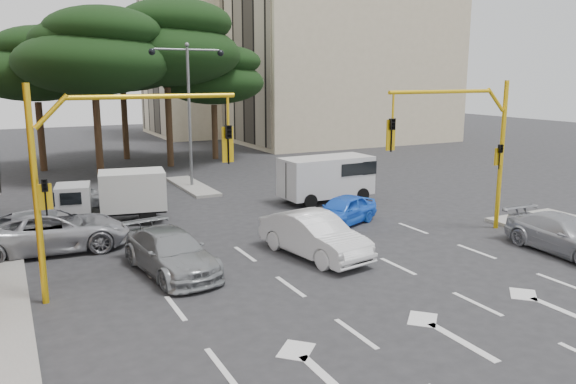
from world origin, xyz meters
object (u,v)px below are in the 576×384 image
Objects in this scene: car_blue_compact at (343,210)px; box_truck_a at (113,198)px; car_silver_wagon at (171,252)px; car_silver_cross_a at (52,231)px; signal_mast_left at (104,160)px; car_white_hatch at (314,235)px; street_lamp_center at (189,90)px; car_silver_cross_b at (127,193)px; van_white at (326,179)px; car_silver_parked at (565,235)px; signal_mast_right at (470,136)px.

box_truck_a is at bearing -143.06° from car_blue_compact.
car_silver_wagon is 0.86× the size of car_silver_cross_a.
signal_mast_left is 7.55m from car_white_hatch.
box_truck_a reaches higher than car_silver_cross_a.
car_silver_cross_b is at bearing -144.18° from street_lamp_center.
car_white_hatch is 8.82m from van_white.
car_silver_cross_a is at bearing -80.90° from van_white.
street_lamp_center is 1.72× the size of car_silver_parked.
car_silver_cross_a is at bearing 159.73° from car_silver_cross_b.
car_silver_wagon is 5.24m from car_silver_cross_a.
car_silver_wagon is at bearing 23.06° from signal_mast_left.
signal_mast_right is at bearing -64.09° from street_lamp_center.
signal_mast_left is 15.65m from street_lamp_center.
van_white reaches higher than car_silver_cross_b.
car_silver_wagon is at bearing 175.84° from signal_mast_right.
box_truck_a is (-0.50, 7.16, 0.43)m from car_silver_wagon.
car_white_hatch is at bearing 158.34° from car_silver_parked.
signal_mast_left is at bearing 180.00° from signal_mast_right.
box_truck_a is (-13.46, 11.52, 0.45)m from car_silver_parked.
street_lamp_center is 14.57m from car_white_hatch.
signal_mast_left is at bearing -59.26° from van_white.
car_blue_compact is 0.82× the size of box_truck_a.
car_silver_cross_a is 4.04m from box_truck_a.
car_silver_cross_b is (-10.96, 11.01, -3.25)m from signal_mast_right.
car_white_hatch is at bearing -136.06° from box_truck_a.
car_silver_parked is (1.34, -3.51, -3.23)m from signal_mast_right.
car_white_hatch is 1.24× the size of car_silver_cross_b.
car_silver_wagon is at bearing -57.49° from van_white.
van_white reaches higher than car_silver_cross_a.
signal_mast_left is at bearing -95.97° from car_blue_compact.
car_silver_parked is 11.53m from van_white.
car_white_hatch is at bearing 1.71° from signal_mast_left.
car_silver_wagon is 1.25× the size of car_silver_cross_b.
signal_mast_left is 1.33× the size of car_silver_parked.
signal_mast_right is 1.33× the size of box_truck_a.
car_silver_parked is at bearing -13.20° from signal_mast_left.
car_silver_cross_b is at bearing 101.34° from car_white_hatch.
car_blue_compact is (-3.58, 3.33, -3.26)m from signal_mast_right.
box_truck_a is (-5.31, -6.00, -4.32)m from street_lamp_center.
signal_mast_right is 1.62× the size of car_silver_cross_b.
box_truck_a reaches higher than car_blue_compact.
car_blue_compact is (3.22, -10.68, -4.80)m from street_lamp_center.
car_silver_parked is at bearing -115.08° from car_silver_cross_a.
car_silver_cross_a is (-1.20, 5.01, -3.14)m from signal_mast_left.
car_blue_compact is 0.79× the size of car_silver_wagon.
box_truck_a is (-1.16, -3.00, 0.48)m from car_silver_cross_b.
car_white_hatch is at bearing -69.69° from car_blue_compact.
box_truck_a is (-5.37, 7.80, 0.35)m from car_white_hatch.
car_silver_parked is (12.31, -14.52, 0.03)m from car_silver_cross_b.
signal_mast_left is 1.62× the size of car_silver_cross_b.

